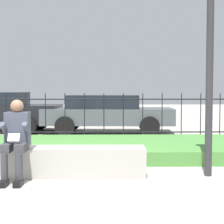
{
  "coord_description": "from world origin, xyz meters",
  "views": [
    {
      "loc": [
        0.86,
        -6.2,
        1.44
      ],
      "look_at": [
        1.01,
        3.1,
        0.89
      ],
      "focal_mm": 60.0,
      "sensor_mm": 36.0,
      "label": 1
    }
  ],
  "objects_px": {
    "car_parked_center": "(107,113)",
    "street_lamp": "(210,39)",
    "person_seated_reader": "(16,136)",
    "stone_bench": "(61,163)"
  },
  "relations": [
    {
      "from": "stone_bench",
      "to": "person_seated_reader",
      "type": "distance_m",
      "value": 0.89
    },
    {
      "from": "stone_bench",
      "to": "person_seated_reader",
      "type": "relative_size",
      "value": 2.18
    },
    {
      "from": "car_parked_center",
      "to": "street_lamp",
      "type": "xyz_separation_m",
      "value": [
        1.69,
        -6.18,
        1.59
      ]
    },
    {
      "from": "person_seated_reader",
      "to": "street_lamp",
      "type": "distance_m",
      "value": 3.52
    },
    {
      "from": "person_seated_reader",
      "to": "car_parked_center",
      "type": "distance_m",
      "value": 6.61
    },
    {
      "from": "stone_bench",
      "to": "car_parked_center",
      "type": "distance_m",
      "value": 6.21
    },
    {
      "from": "street_lamp",
      "to": "stone_bench",
      "type": "bearing_deg",
      "value": 179.26
    },
    {
      "from": "stone_bench",
      "to": "car_parked_center",
      "type": "height_order",
      "value": "car_parked_center"
    },
    {
      "from": "car_parked_center",
      "to": "street_lamp",
      "type": "distance_m",
      "value": 6.6
    },
    {
      "from": "person_seated_reader",
      "to": "stone_bench",
      "type": "bearing_deg",
      "value": 24.17
    }
  ]
}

